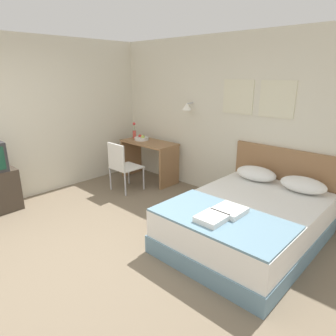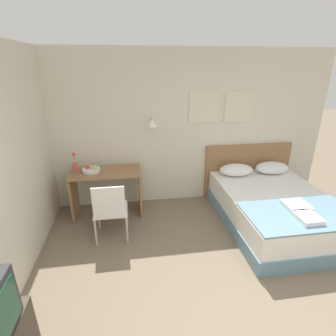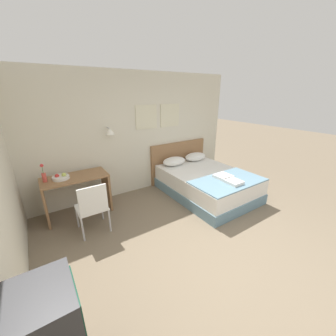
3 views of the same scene
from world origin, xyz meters
The scene contains 14 objects.
ground_plane centered at (0.00, 0.00, 0.00)m, with size 24.00×24.00×0.00m, color #756651.
wall_back centered at (0.01, 2.86, 1.33)m, with size 5.24×0.31×2.65m.
bed centered at (1.25, 1.73, 0.27)m, with size 1.52×2.08×0.55m.
headboard centered at (1.25, 2.80, 0.51)m, with size 1.64×0.06×1.02m.
pillow_left centered at (0.91, 2.53, 0.64)m, with size 0.60×0.39×0.19m.
pillow_right centered at (1.59, 2.53, 0.64)m, with size 0.60×0.39×0.19m.
throw_blanket centered at (1.25, 1.12, 0.56)m, with size 1.48×0.83×0.02m.
folded_towel_near_foot centered at (1.26, 1.27, 0.60)m, with size 0.31×0.32×0.06m.
folded_towel_mid_bed centered at (1.22, 0.98, 0.60)m, with size 0.27×0.31×0.06m.
desk centered at (-1.34, 2.48, 0.54)m, with size 1.13×0.55×0.78m.
desk_chair centered at (-1.25, 1.72, 0.52)m, with size 0.47×0.47×0.89m.
fruit_bowl centered at (-1.56, 2.49, 0.81)m, with size 0.28×0.28×0.11m.
flower_vase centered at (-1.81, 2.51, 0.90)m, with size 0.07×0.07×0.32m.
television centered at (-1.99, -0.16, 0.87)m, with size 0.40×0.46×0.44m.
Camera 3 is at (-1.83, -1.34, 2.23)m, focal length 22.00 mm.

